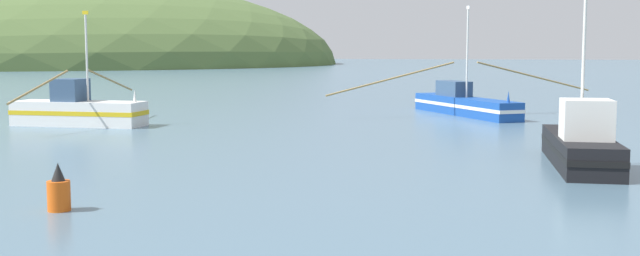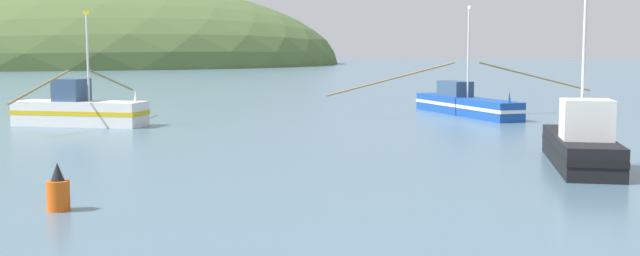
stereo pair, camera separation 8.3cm
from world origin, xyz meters
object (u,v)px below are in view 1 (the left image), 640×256
at_px(fishing_boat_blue, 463,104).
at_px(fishing_boat_white, 78,110).
at_px(channel_buoy, 59,192).
at_px(fishing_boat_black, 581,145).

bearing_deg(fishing_boat_blue, fishing_boat_white, -91.86).
xyz_separation_m(fishing_boat_blue, fishing_boat_white, (-21.48, -11.47, 0.13)).
distance_m(fishing_boat_blue, fishing_boat_white, 24.35).
bearing_deg(fishing_boat_white, channel_buoy, -61.04).
distance_m(fishing_boat_black, channel_buoy, 18.62).
bearing_deg(fishing_boat_black, channel_buoy, 125.59).
height_order(fishing_boat_blue, fishing_boat_white, fishing_boat_blue).
relative_size(fishing_boat_black, channel_buoy, 6.19).
bearing_deg(channel_buoy, fishing_boat_black, 36.22).
distance_m(fishing_boat_blue, channel_buoy, 34.31).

